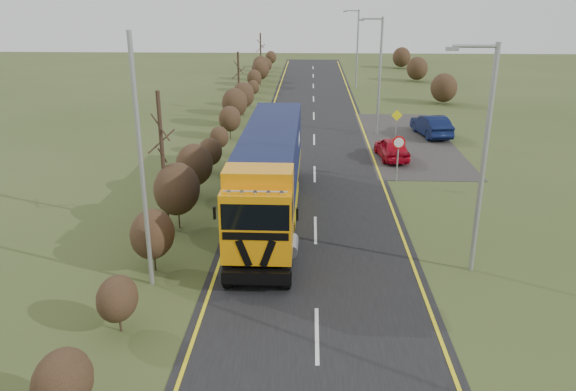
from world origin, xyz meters
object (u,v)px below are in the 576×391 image
(lorry, at_px, (270,169))
(car_blue_sedan, at_px, (431,126))
(car_red_hatchback, at_px, (392,148))
(speed_sign, at_px, (398,149))
(streetlight_near, at_px, (482,153))

(lorry, bearing_deg, car_blue_sedan, 56.99)
(lorry, distance_m, car_red_hatchback, 12.13)
(speed_sign, bearing_deg, streetlight_near, -83.28)
(car_blue_sedan, distance_m, speed_sign, 11.30)
(car_red_hatchback, height_order, car_blue_sedan, car_blue_sedan)
(car_red_hatchback, relative_size, speed_sign, 1.56)
(lorry, distance_m, car_blue_sedan, 19.13)
(lorry, relative_size, car_blue_sedan, 3.15)
(car_blue_sedan, bearing_deg, streetlight_near, 72.97)
(streetlight_near, bearing_deg, speed_sign, 96.72)
(streetlight_near, bearing_deg, lorry, 147.25)
(lorry, xyz_separation_m, car_red_hatchback, (6.87, 9.86, -1.63))
(car_blue_sedan, height_order, streetlight_near, streetlight_near)
(streetlight_near, bearing_deg, car_blue_sedan, 82.60)
(lorry, height_order, car_blue_sedan, lorry)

